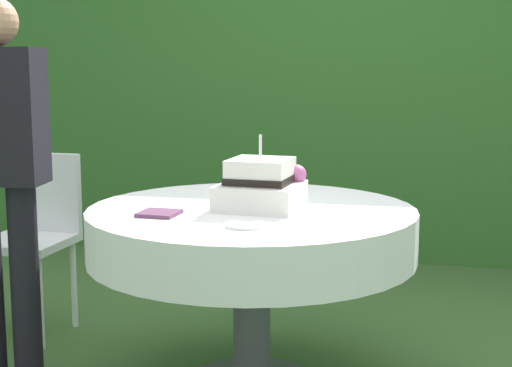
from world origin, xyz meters
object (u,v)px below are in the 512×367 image
Objects in this scene: garden_chair at (35,225)px; standing_person at (0,165)px; cake_table at (252,236)px; serving_plate_far at (258,190)px; napkin_stack at (159,213)px; serving_plate_near at (245,225)px; wedding_cake at (262,186)px.

garden_chair is 0.75m from standing_person.
cake_table is 1.48× the size of garden_chair.
cake_table is 8.96× the size of serving_plate_far.
napkin_stack reaches higher than cake_table.
standing_person is at bearing 169.50° from serving_plate_near.
wedding_cake is 1.38m from garden_chair.
serving_plate_near is (0.06, -0.35, 0.12)m from cake_table.
serving_plate_near is 0.39m from napkin_stack.
cake_table is at bearing 35.33° from napkin_stack.
serving_plate_far is at bearing 29.61° from standing_person.
cake_table is 0.40m from napkin_stack.
standing_person is at bearing -171.60° from wedding_cake.
garden_chair reaches higher than serving_plate_near.
garden_chair is (-1.28, 0.81, -0.23)m from serving_plate_near.
standing_person reaches higher than serving_plate_far.
serving_plate_near reaches higher than cake_table.
standing_person is (0.20, -0.61, 0.39)m from garden_chair.
napkin_stack is 1.16m from garden_chair.
serving_plate_far is at bearing 104.80° from wedding_cake.
serving_plate_far is 1.11m from standing_person.
napkin_stack is (-0.35, -0.23, -0.08)m from wedding_cake.
napkin_stack is (-0.37, 0.13, 0.00)m from serving_plate_near.
wedding_cake is 0.41m from serving_plate_far.
wedding_cake is 0.38× the size of garden_chair.
cake_table is at bearing 99.43° from serving_plate_near.
serving_plate_near is at bearing -87.10° from wedding_cake.
serving_plate_near is 0.16× the size of garden_chair.
napkin_stack is 0.16× the size of garden_chair.
napkin_stack is 0.09× the size of standing_person.
napkin_stack is at bearing -112.18° from serving_plate_far.
cake_table is 0.37m from serving_plate_near.
wedding_cake reaches higher than serving_plate_near.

